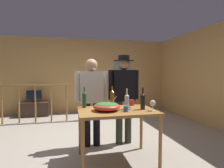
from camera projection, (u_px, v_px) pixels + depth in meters
name	position (u px, v px, depth m)	size (l,w,h in m)	color
ground_plane	(87.00, 141.00, 3.68)	(8.27, 8.27, 0.00)	#9E9384
back_wall	(79.00, 76.00, 6.42)	(6.36, 0.10, 2.56)	tan
side_wall_right	(197.00, 76.00, 5.15)	(0.10, 4.33, 2.56)	tan
framed_picture	(122.00, 69.00, 6.69)	(0.59, 0.03, 0.68)	#6D9BA0
stair_railing	(53.00, 98.00, 5.13)	(3.43, 0.10, 1.10)	#9E6B33
tv_console	(35.00, 109.00, 5.82)	(0.90, 0.40, 0.44)	#38281E
flat_screen_tv	(34.00, 95.00, 5.76)	(0.45, 0.12, 0.38)	black
serving_table	(117.00, 116.00, 2.78)	(1.16, 0.79, 0.80)	#9E6B33
salad_bowl	(107.00, 106.00, 2.71)	(0.40, 0.40, 0.22)	#CC3D2D
wine_glass	(153.00, 103.00, 2.70)	(0.08, 0.08, 0.16)	silver
wine_bottle_green	(84.00, 99.00, 2.94)	(0.06, 0.06, 0.34)	#1E5628
wine_bottle_amber	(112.00, 98.00, 3.08)	(0.07, 0.07, 0.35)	brown
wine_bottle_clear	(127.00, 101.00, 2.81)	(0.07, 0.07, 0.32)	silver
wine_bottle_dark	(143.00, 101.00, 2.80)	(0.07, 0.07, 0.34)	black
mug_red	(132.00, 103.00, 3.16)	(0.12, 0.08, 0.10)	#B7332D
mug_blue	(126.00, 109.00, 2.64)	(0.11, 0.07, 0.08)	#3866B2
person_standing_left	(92.00, 95.00, 3.36)	(0.61, 0.23, 1.61)	black
person_standing_right	(124.00, 91.00, 3.50)	(0.60, 0.38, 1.69)	#2D3323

